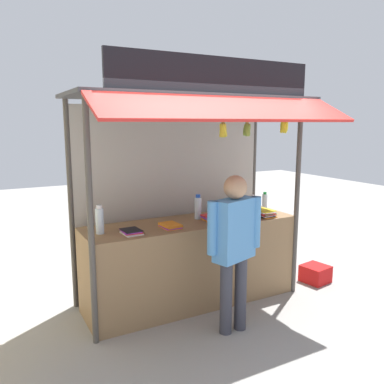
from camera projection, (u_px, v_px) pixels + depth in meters
The scene contains 16 objects.
ground_plane at pixel (192, 300), 4.78m from camera, with size 20.00×20.00×0.00m, color gray.
stall_counter at pixel (192, 262), 4.70m from camera, with size 2.53×0.73×0.99m, color olive.
stall_structure at pixel (186, 160), 4.61m from camera, with size 2.73×1.62×2.76m.
water_bottle_right at pixel (100, 220), 4.08m from camera, with size 0.09×0.09×0.30m.
water_bottle_back_left at pixel (252, 204), 5.12m from camera, with size 0.06×0.06×0.22m.
water_bottle_front_right at pixel (198, 207), 4.72m from camera, with size 0.08×0.08×0.30m.
water_bottle_mid_right at pixel (265, 202), 5.21m from camera, with size 0.07×0.07×0.24m.
magazine_stack_front_left at pixel (213, 218), 4.66m from camera, with size 0.23×0.27×0.06m.
magazine_stack_mid_left at pixel (132, 232), 4.10m from camera, with size 0.21×0.25×0.04m.
magazine_stack_far_right at pixel (170, 226), 4.34m from camera, with size 0.20×0.26×0.04m.
magazine_stack_center at pixel (264, 213), 4.85m from camera, with size 0.22×0.28×0.08m.
banana_bunch_rightmost at pixel (223, 130), 4.08m from camera, with size 0.09×0.09×0.31m.
banana_bunch_leftmost at pixel (284, 126), 4.45m from camera, with size 0.11×0.11×0.28m.
banana_bunch_inner_left at pixel (247, 130), 4.22m from camera, with size 0.09×0.09×0.31m.
vendor_person at pixel (234, 240), 3.92m from camera, with size 0.61×0.33×1.62m.
plastic_crate at pixel (315, 274), 5.33m from camera, with size 0.32×0.32×0.23m, color red.
Camera 1 is at (-2.12, -3.95, 2.12)m, focal length 36.95 mm.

